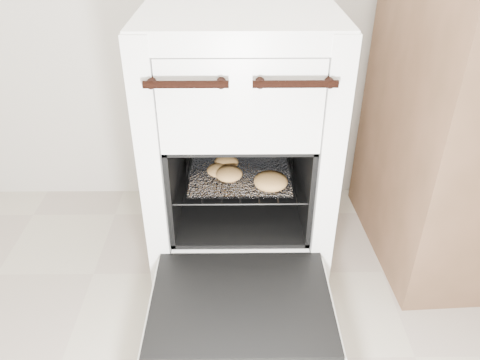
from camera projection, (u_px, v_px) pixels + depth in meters
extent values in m
cube|color=white|center=(240.00, 142.00, 1.53)|extent=(0.55, 0.59, 0.85)
cylinder|color=black|center=(186.00, 85.00, 1.10)|extent=(0.20, 0.02, 0.02)
cylinder|color=black|center=(295.00, 84.00, 1.10)|extent=(0.20, 0.02, 0.02)
cube|color=black|center=(241.00, 302.00, 1.25)|extent=(0.48, 0.37, 0.02)
cube|color=white|center=(241.00, 306.00, 1.26)|extent=(0.50, 0.39, 0.01)
cylinder|color=black|center=(178.00, 172.00, 1.50)|extent=(0.01, 0.39, 0.01)
cylinder|color=black|center=(301.00, 171.00, 1.51)|extent=(0.01, 0.39, 0.01)
cylinder|color=black|center=(240.00, 204.00, 1.35)|extent=(0.40, 0.01, 0.01)
cylinder|color=black|center=(239.00, 145.00, 1.66)|extent=(0.40, 0.01, 0.01)
cylinder|color=black|center=(188.00, 172.00, 1.50)|extent=(0.01, 0.37, 0.01)
cylinder|color=black|center=(205.00, 172.00, 1.50)|extent=(0.01, 0.37, 0.01)
cylinder|color=black|center=(223.00, 172.00, 1.50)|extent=(0.01, 0.37, 0.01)
cylinder|color=black|center=(240.00, 172.00, 1.50)|extent=(0.01, 0.37, 0.01)
cylinder|color=black|center=(257.00, 171.00, 1.50)|extent=(0.01, 0.37, 0.01)
cylinder|color=black|center=(274.00, 171.00, 1.51)|extent=(0.01, 0.37, 0.01)
cylinder|color=black|center=(291.00, 171.00, 1.51)|extent=(0.01, 0.37, 0.01)
cube|color=white|center=(240.00, 173.00, 1.49)|extent=(0.31, 0.28, 0.01)
ellipsoid|color=#BD854B|center=(219.00, 170.00, 1.46)|extent=(0.09, 0.09, 0.03)
ellipsoid|color=#BD854B|center=(226.00, 162.00, 1.50)|extent=(0.11, 0.11, 0.04)
ellipsoid|color=#BD854B|center=(269.00, 183.00, 1.39)|extent=(0.10, 0.10, 0.04)
ellipsoid|color=#BD854B|center=(271.00, 181.00, 1.39)|extent=(0.14, 0.14, 0.05)
ellipsoid|color=#BD854B|center=(229.00, 174.00, 1.44)|extent=(0.09, 0.09, 0.04)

